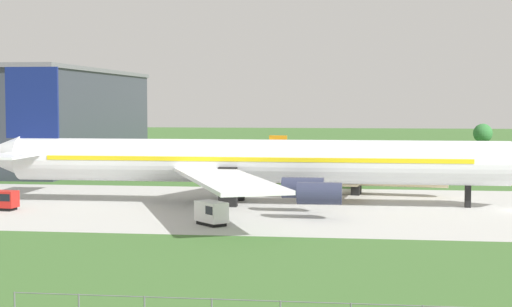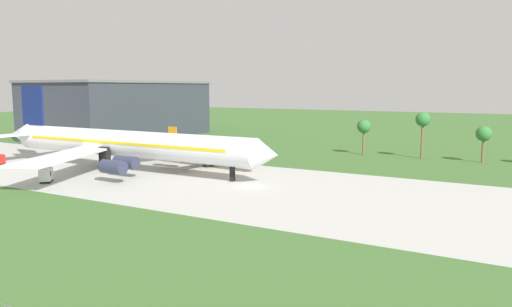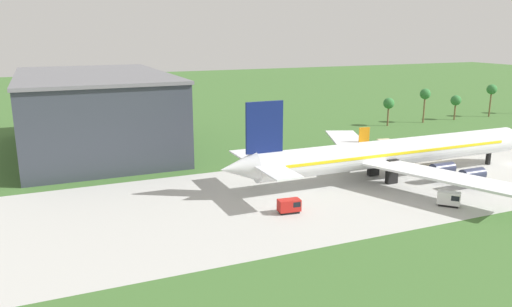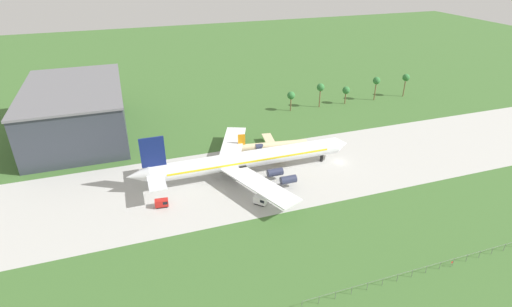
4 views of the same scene
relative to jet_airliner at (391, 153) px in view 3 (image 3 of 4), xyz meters
name	(u,v)px [view 3 (image 3 of 4)]	position (x,y,z in m)	size (l,w,h in m)	color
jet_airliner	(391,153)	(0.00, 0.00, 0.00)	(76.35, 58.91, 18.15)	white
regional_aircraft	(406,148)	(14.27, 12.08, -2.82)	(26.05, 23.56, 8.46)	beige
baggage_tug	(290,206)	(-29.06, -10.11, -4.28)	(4.03, 2.36, 2.45)	black
fuel_truck	(450,199)	(-1.14, -18.39, -4.21)	(4.16, 4.22, 2.60)	black
terminal_building	(95,111)	(-54.13, 53.57, 4.41)	(36.72, 61.20, 20.00)	#333842
palm_tree_row	(460,95)	(68.43, 49.50, 3.00)	(66.55, 3.60, 11.82)	brown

